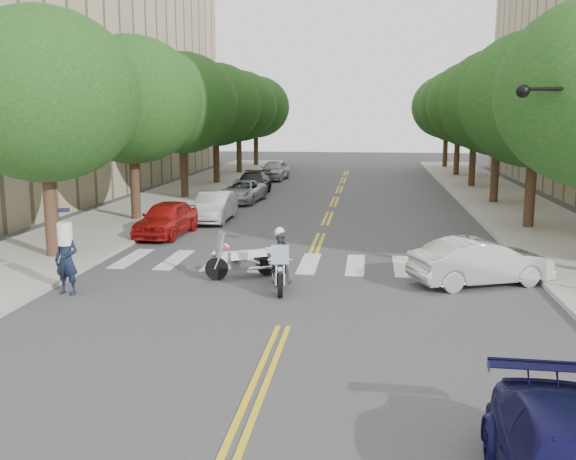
% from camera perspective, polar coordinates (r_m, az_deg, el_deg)
% --- Properties ---
extents(ground, '(140.00, 140.00, 0.00)m').
position_cam_1_polar(ground, '(15.33, -0.43, -8.58)').
color(ground, '#38383A').
rests_on(ground, ground).
extents(sidewalk_left, '(5.00, 60.00, 0.15)m').
position_cam_1_polar(sidewalk_left, '(38.44, -10.14, 2.85)').
color(sidewalk_left, '#9E9991').
rests_on(sidewalk_left, ground).
extents(sidewalk_right, '(5.00, 60.00, 0.15)m').
position_cam_1_polar(sidewalk_right, '(37.47, 18.83, 2.27)').
color(sidewalk_right, '#9E9991').
rests_on(sidewalk_right, ground).
extents(tree_l_0, '(6.40, 6.40, 8.45)m').
position_cam_1_polar(tree_l_0, '(23.04, -20.96, 11.12)').
color(tree_l_0, '#382316').
rests_on(tree_l_0, ground).
extents(tree_l_1, '(6.40, 6.40, 8.45)m').
position_cam_1_polar(tree_l_1, '(30.35, -13.75, 11.14)').
color(tree_l_1, '#382316').
rests_on(tree_l_1, ground).
extents(tree_l_2, '(6.40, 6.40, 8.45)m').
position_cam_1_polar(tree_l_2, '(37.93, -9.38, 11.08)').
color(tree_l_2, '#382316').
rests_on(tree_l_2, ground).
extents(tree_l_3, '(6.40, 6.40, 8.45)m').
position_cam_1_polar(tree_l_3, '(45.66, -6.48, 11.00)').
color(tree_l_3, '#382316').
rests_on(tree_l_3, ground).
extents(tree_l_4, '(6.40, 6.40, 8.45)m').
position_cam_1_polar(tree_l_4, '(53.47, -4.43, 10.92)').
color(tree_l_4, '#382316').
rests_on(tree_l_4, ground).
extents(tree_l_5, '(6.40, 6.40, 8.45)m').
position_cam_1_polar(tree_l_5, '(61.33, -2.90, 10.86)').
color(tree_l_5, '#382316').
rests_on(tree_l_5, ground).
extents(tree_r_1, '(6.40, 6.40, 8.45)m').
position_cam_1_polar(tree_r_1, '(29.20, 21.22, 10.79)').
color(tree_r_1, '#382316').
rests_on(tree_r_1, ground).
extents(tree_r_2, '(6.40, 6.40, 8.45)m').
position_cam_1_polar(tree_r_2, '(37.02, 18.25, 10.72)').
color(tree_r_2, '#382316').
rests_on(tree_r_2, ground).
extents(tree_r_3, '(6.40, 6.40, 8.45)m').
position_cam_1_polar(tree_r_3, '(44.91, 16.32, 10.67)').
color(tree_r_3, '#382316').
rests_on(tree_r_3, ground).
extents(tree_r_4, '(6.40, 6.40, 8.45)m').
position_cam_1_polar(tree_r_4, '(52.83, 14.97, 10.62)').
color(tree_r_4, '#382316').
rests_on(tree_r_4, ground).
extents(tree_r_5, '(6.40, 6.40, 8.45)m').
position_cam_1_polar(tree_r_5, '(60.77, 13.97, 10.58)').
color(tree_r_5, '#382316').
rests_on(tree_r_5, ground).
extents(motorcycle_police, '(0.83, 2.23, 1.81)m').
position_cam_1_polar(motorcycle_police, '(18.33, -0.75, -2.80)').
color(motorcycle_police, black).
rests_on(motorcycle_police, ground).
extents(motorcycle_parked, '(2.15, 1.31, 1.49)m').
position_cam_1_polar(motorcycle_parked, '(19.73, -3.50, -2.72)').
color(motorcycle_parked, black).
rests_on(motorcycle_parked, ground).
extents(officer_standing, '(0.77, 0.57, 1.94)m').
position_cam_1_polar(officer_standing, '(18.77, -19.09, -2.54)').
color(officer_standing, black).
rests_on(officer_standing, ground).
extents(convertible, '(4.40, 2.91, 1.37)m').
position_cam_1_polar(convertible, '(19.64, 16.80, -2.72)').
color(convertible, silver).
rests_on(convertible, ground).
extents(parked_car_a, '(1.94, 4.29, 1.43)m').
position_cam_1_polar(parked_car_a, '(26.83, -10.75, 1.02)').
color(parked_car_a, '#A61311').
rests_on(parked_car_a, ground).
extents(parked_car_b, '(1.49, 4.15, 1.36)m').
position_cam_1_polar(parked_car_b, '(30.05, -6.58, 2.05)').
color(parked_car_b, '#B9B9B9').
rests_on(parked_car_b, ground).
extents(parked_car_c, '(2.39, 4.56, 1.23)m').
position_cam_1_polar(parked_car_c, '(36.44, -4.12, 3.43)').
color(parked_car_c, '#A4A8AC').
rests_on(parked_car_c, ground).
extents(parked_car_d, '(2.05, 4.80, 1.38)m').
position_cam_1_polar(parked_car_d, '(39.76, -3.15, 4.13)').
color(parked_car_d, black).
rests_on(parked_car_d, ground).
extents(parked_car_e, '(2.09, 4.50, 1.49)m').
position_cam_1_polar(parked_car_e, '(48.74, -1.21, 5.35)').
color(parked_car_e, '#9FA0A5').
rests_on(parked_car_e, ground).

